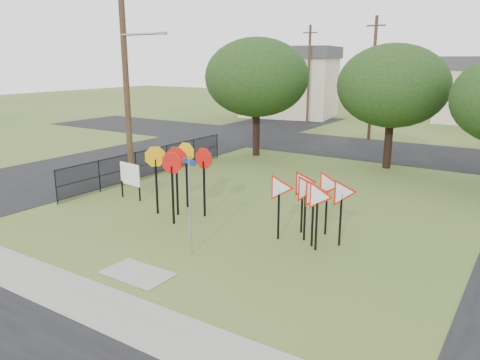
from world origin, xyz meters
The scene contains 18 objects.
ground centered at (0.00, 0.00, 0.00)m, with size 140.00×140.00×0.00m, color #435B22.
sidewalk centered at (0.00, -4.20, 0.01)m, with size 30.00×1.60×0.02m, color gray.
planting_strip centered at (0.00, -5.40, 0.01)m, with size 30.00×0.80×0.02m, color #435B22.
street_left centered at (-12.00, 10.00, 0.01)m, with size 8.00×50.00×0.02m, color black.
street_far centered at (0.00, 20.00, 0.01)m, with size 60.00×8.00×0.02m, color black.
curb_pad centered at (0.00, -2.40, 0.01)m, with size 2.00×1.20×0.02m, color gray.
street_name_sign centered at (0.42, -0.45, 1.75)m, with size 0.60×0.23×3.06m.
stop_sign_cluster centered at (-2.37, 2.31, 2.00)m, with size 2.45×2.00×2.73m.
yield_sign_cluster centered at (3.07, 2.61, 1.71)m, with size 2.85×1.66×2.33m.
info_board centered at (-5.59, 2.78, 1.06)m, with size 1.27×0.19×1.60m.
utility_pole_main centered at (-7.24, 4.50, 5.21)m, with size 3.55×0.33×10.00m.
far_pole_a centered at (-2.00, 24.00, 4.60)m, with size 1.40×0.24×9.00m.
far_pole_c centered at (-10.00, 30.00, 4.60)m, with size 1.40×0.24×9.00m.
fence_run centered at (-7.60, 6.25, 0.78)m, with size 0.05×11.55×1.50m.
house_left centered at (-14.00, 34.00, 3.65)m, with size 10.58×8.88×7.20m.
tree_near_left centered at (-6.00, 14.00, 4.86)m, with size 6.40×6.40×7.27m.
tree_near_mid centered at (2.00, 15.00, 4.54)m, with size 6.00×6.00×6.80m.
tree_far_left centered at (-16.00, 30.00, 5.17)m, with size 6.80×6.80×7.73m.
Camera 1 is at (9.17, -11.04, 5.95)m, focal length 35.00 mm.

